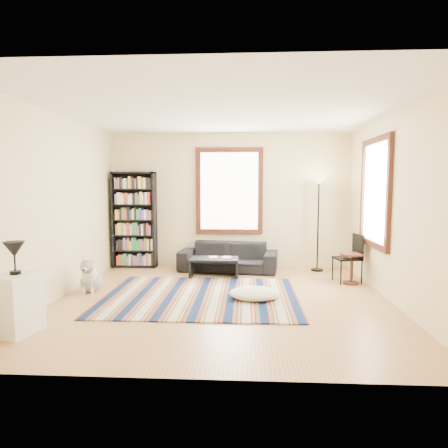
# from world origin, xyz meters

# --- Properties ---
(floor) EXTENTS (5.00, 5.00, 0.10)m
(floor) POSITION_xyz_m (0.00, 0.00, -0.05)
(floor) COLOR tan
(floor) RESTS_ON ground
(ceiling) EXTENTS (5.00, 5.00, 0.10)m
(ceiling) POSITION_xyz_m (0.00, 0.00, 2.85)
(ceiling) COLOR white
(ceiling) RESTS_ON floor
(wall_back) EXTENTS (5.00, 0.10, 2.80)m
(wall_back) POSITION_xyz_m (0.00, 2.55, 1.40)
(wall_back) COLOR beige
(wall_back) RESTS_ON floor
(wall_front) EXTENTS (5.00, 0.10, 2.80)m
(wall_front) POSITION_xyz_m (0.00, -2.55, 1.40)
(wall_front) COLOR beige
(wall_front) RESTS_ON floor
(wall_left) EXTENTS (0.10, 5.00, 2.80)m
(wall_left) POSITION_xyz_m (-2.55, 0.00, 1.40)
(wall_left) COLOR beige
(wall_left) RESTS_ON floor
(wall_right) EXTENTS (0.10, 5.00, 2.80)m
(wall_right) POSITION_xyz_m (2.55, 0.00, 1.40)
(wall_right) COLOR beige
(wall_right) RESTS_ON floor
(window_back) EXTENTS (1.20, 0.06, 1.60)m
(window_back) POSITION_xyz_m (0.00, 2.47, 1.60)
(window_back) COLOR white
(window_back) RESTS_ON wall_back
(window_right) EXTENTS (0.06, 1.20, 1.60)m
(window_right) POSITION_xyz_m (2.47, 0.80, 1.60)
(window_right) COLOR white
(window_right) RESTS_ON wall_right
(rug) EXTENTS (2.98, 2.39, 0.02)m
(rug) POSITION_xyz_m (-0.34, 0.13, 0.01)
(rug) COLOR #0D1E41
(rug) RESTS_ON floor
(sofa) EXTENTS (2.03, 1.00, 0.57)m
(sofa) POSITION_xyz_m (-0.00, 2.05, 0.28)
(sofa) COLOR black
(sofa) RESTS_ON floor
(bookshelf) EXTENTS (0.90, 0.30, 2.00)m
(bookshelf) POSITION_xyz_m (-1.98, 2.32, 1.00)
(bookshelf) COLOR black
(bookshelf) RESTS_ON floor
(coffee_table) EXTENTS (0.98, 0.68, 0.36)m
(coffee_table) POSITION_xyz_m (-0.24, 1.49, 0.18)
(coffee_table) COLOR black
(coffee_table) RESTS_ON floor
(book_a) EXTENTS (0.23, 0.18, 0.02)m
(book_a) POSITION_xyz_m (-0.34, 1.49, 0.37)
(book_a) COLOR beige
(book_a) RESTS_ON coffee_table
(book_b) EXTENTS (0.22, 0.26, 0.02)m
(book_b) POSITION_xyz_m (-0.09, 1.54, 0.37)
(book_b) COLOR beige
(book_b) RESTS_ON coffee_table
(floor_cushion) EXTENTS (0.93, 0.81, 0.19)m
(floor_cushion) POSITION_xyz_m (0.49, 0.01, 0.10)
(floor_cushion) COLOR silver
(floor_cushion) RESTS_ON floor
(floor_lamp) EXTENTS (0.36, 0.36, 1.86)m
(floor_lamp) POSITION_xyz_m (1.79, 2.15, 0.93)
(floor_lamp) COLOR black
(floor_lamp) RESTS_ON floor
(side_table) EXTENTS (0.46, 0.46, 0.54)m
(side_table) POSITION_xyz_m (2.20, 1.10, 0.27)
(side_table) COLOR #401710
(side_table) RESTS_ON floor
(folding_chair) EXTENTS (0.49, 0.47, 0.86)m
(folding_chair) POSITION_xyz_m (2.15, 1.20, 0.43)
(folding_chair) COLOR black
(folding_chair) RESTS_ON floor
(white_cabinet) EXTENTS (0.48, 0.57, 0.70)m
(white_cabinet) POSITION_xyz_m (-2.30, -1.50, 0.35)
(white_cabinet) COLOR white
(white_cabinet) RESTS_ON floor
(table_lamp) EXTENTS (0.31, 0.31, 0.38)m
(table_lamp) POSITION_xyz_m (-2.30, -1.50, 0.89)
(table_lamp) COLOR black
(table_lamp) RESTS_ON white_cabinet
(dog) EXTENTS (0.40, 0.55, 0.54)m
(dog) POSITION_xyz_m (-2.15, 0.34, 0.27)
(dog) COLOR #AAAAAA
(dog) RESTS_ON floor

